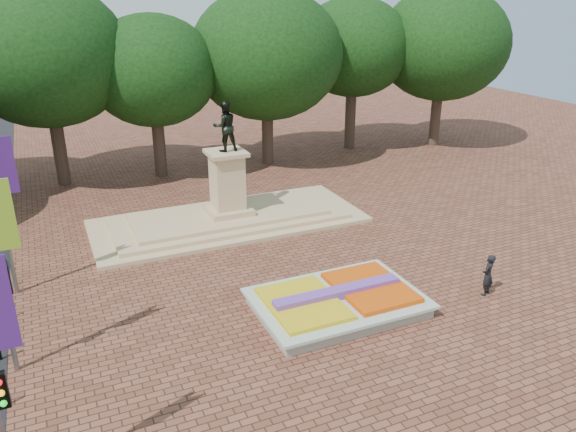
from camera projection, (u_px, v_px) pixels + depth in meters
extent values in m
plane|color=brown|center=(292.00, 291.00, 22.82)|extent=(90.00, 90.00, 0.00)
cube|color=gray|center=(337.00, 305.00, 21.43)|extent=(6.00, 4.00, 0.45)
cube|color=beige|center=(337.00, 298.00, 21.32)|extent=(6.30, 4.30, 0.12)
cube|color=#D5490B|center=(370.00, 288.00, 21.83)|extent=(2.60, 3.40, 0.22)
cube|color=yellow|center=(303.00, 304.00, 20.73)|extent=(2.60, 3.40, 0.18)
cube|color=#6A389B|center=(338.00, 293.00, 21.24)|extent=(5.20, 0.55, 0.38)
cube|color=tan|center=(229.00, 221.00, 29.56)|extent=(14.00, 6.00, 0.20)
cube|color=tan|center=(229.00, 217.00, 29.49)|extent=(12.00, 5.00, 0.20)
cube|color=tan|center=(229.00, 214.00, 29.41)|extent=(10.00, 4.00, 0.20)
cube|color=tan|center=(228.00, 209.00, 29.32)|extent=(2.20, 2.20, 0.30)
cube|color=tan|center=(227.00, 181.00, 28.74)|extent=(1.50, 1.50, 2.80)
cube|color=tan|center=(226.00, 153.00, 28.18)|extent=(1.90, 1.90, 0.20)
imported|color=black|center=(225.00, 126.00, 27.68)|extent=(1.22, 0.95, 2.50)
cylinder|color=#36271D|center=(51.00, 156.00, 34.29)|extent=(0.80, 0.80, 4.00)
ellipsoid|color=black|center=(38.00, 78.00, 32.54)|extent=(8.80, 8.80, 7.48)
cylinder|color=#36271D|center=(165.00, 144.00, 36.94)|extent=(0.80, 0.80, 4.00)
ellipsoid|color=black|center=(159.00, 71.00, 35.20)|extent=(8.80, 8.80, 7.48)
cylinder|color=#36271D|center=(264.00, 134.00, 39.60)|extent=(0.80, 0.80, 4.00)
ellipsoid|color=black|center=(262.00, 65.00, 37.85)|extent=(8.80, 8.80, 7.48)
cylinder|color=#36271D|center=(350.00, 125.00, 42.25)|extent=(0.80, 0.80, 4.00)
ellipsoid|color=black|center=(352.00, 61.00, 40.51)|extent=(8.80, 8.80, 7.48)
cylinder|color=#36271D|center=(426.00, 117.00, 44.91)|extent=(0.80, 0.80, 4.00)
ellipsoid|color=black|center=(431.00, 56.00, 43.16)|extent=(8.80, 8.80, 7.48)
cube|color=#89B023|center=(2.00, 215.00, 16.30)|extent=(0.70, 0.04, 2.20)
cylinder|color=slate|center=(1.00, 212.00, 21.46)|extent=(0.16, 0.16, 7.00)
cube|color=#481A70|center=(5.00, 165.00, 20.96)|extent=(0.70, 0.04, 2.20)
cube|color=black|center=(1.00, 390.00, 12.33)|extent=(0.28, 0.18, 0.90)
cube|color=black|center=(6.00, 281.00, 16.99)|extent=(0.28, 0.18, 0.90)
cylinder|color=black|center=(0.00, 310.00, 20.63)|extent=(0.10, 0.10, 0.90)
cylinder|color=black|center=(2.00, 279.00, 22.83)|extent=(0.10, 0.10, 0.90)
sphere|color=black|center=(0.00, 269.00, 22.66)|extent=(0.12, 0.12, 0.12)
imported|color=black|center=(488.00, 275.00, 22.28)|extent=(0.76, 0.67, 1.75)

